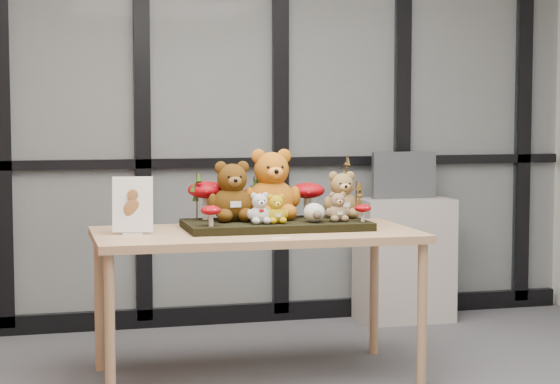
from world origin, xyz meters
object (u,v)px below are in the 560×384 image
object	(u,v)px
diorama_tray	(276,225)
mushroom_back_right	(308,198)
bear_pooh_yellow	(271,181)
bear_white_bow	(260,206)
plush_cream_hedgehog	(314,212)
display_table	(255,243)
mushroom_front_left	(211,215)
mushroom_back_left	(207,198)
monitor	(404,175)
bear_brown_medium	(232,188)
bear_beige_small	(338,205)
bear_small_yellow	(276,207)
cabinet	(404,260)
sign_holder	(133,208)
mushroom_front_right	(363,212)
bear_tan_back	(342,192)

from	to	relation	value
diorama_tray	mushroom_back_right	world-z (taller)	mushroom_back_right
bear_pooh_yellow	bear_white_bow	world-z (taller)	bear_pooh_yellow
bear_pooh_yellow	plush_cream_hedgehog	size ratio (longest dim) A/B	3.72
display_table	mushroom_front_left	distance (m)	0.31
diorama_tray	mushroom_back_left	distance (m)	0.40
bear_pooh_yellow	mushroom_front_left	xyz separation A→B (m)	(-0.38, -0.25, -0.15)
bear_white_bow	monitor	distance (m)	1.76
bear_brown_medium	monitor	size ratio (longest dim) A/B	0.79
bear_beige_small	plush_cream_hedgehog	world-z (taller)	bear_beige_small
bear_small_yellow	bear_pooh_yellow	bearing A→B (deg)	83.16
display_table	bear_beige_small	distance (m)	0.47
cabinet	bear_pooh_yellow	bearing A→B (deg)	-139.51
mushroom_back_right	cabinet	distance (m)	1.44
bear_beige_small	mushroom_back_right	world-z (taller)	mushroom_back_right
bear_white_bow	mushroom_back_right	bearing A→B (deg)	37.09
bear_white_bow	plush_cream_hedgehog	world-z (taller)	bear_white_bow
mushroom_front_left	cabinet	world-z (taller)	mushroom_front_left
mushroom_back_right	mushroom_front_left	distance (m)	0.65
display_table	bear_pooh_yellow	world-z (taller)	bear_pooh_yellow
bear_brown_medium	bear_beige_small	world-z (taller)	bear_brown_medium
bear_brown_medium	sign_holder	xyz separation A→B (m)	(-0.53, -0.10, -0.08)
bear_brown_medium	plush_cream_hedgehog	world-z (taller)	bear_brown_medium
bear_brown_medium	bear_beige_small	bearing A→B (deg)	-16.96
display_table	mushroom_front_right	distance (m)	0.58
bear_beige_small	bear_small_yellow	bearing A→B (deg)	-178.16
bear_beige_small	sign_holder	size ratio (longest dim) A/B	0.59
bear_pooh_yellow	bear_beige_small	xyz separation A→B (m)	(0.30, -0.21, -0.12)
diorama_tray	bear_tan_back	bearing A→B (deg)	10.35
mushroom_front_left	plush_cream_hedgehog	bearing A→B (deg)	3.92
mushroom_front_right	mushroom_back_right	bearing A→B (deg)	128.11
sign_holder	monitor	bearing A→B (deg)	40.88
mushroom_front_left	mushroom_back_left	bearing A→B (deg)	83.00
bear_brown_medium	mushroom_back_left	bearing A→B (deg)	139.52
diorama_tray	mushroom_back_left	size ratio (longest dim) A/B	4.25
bear_pooh_yellow	bear_white_bow	bearing A→B (deg)	-118.13
bear_pooh_yellow	monitor	xyz separation A→B (m)	(1.16, 1.01, -0.06)
sign_holder	cabinet	distance (m)	2.27
plush_cream_hedgehog	mushroom_front_right	distance (m)	0.26
display_table	mushroom_back_right	bearing A→B (deg)	31.13
bear_small_yellow	monitor	bearing A→B (deg)	46.76
display_table	bear_beige_small	size ratio (longest dim) A/B	9.81
bear_beige_small	sign_holder	world-z (taller)	sign_holder
bear_pooh_yellow	mushroom_front_right	xyz separation A→B (m)	(0.43, -0.25, -0.15)
bear_tan_back	mushroom_back_right	distance (m)	0.19
bear_beige_small	bear_white_bow	bearing A→B (deg)	-179.02
bear_pooh_yellow	cabinet	xyz separation A→B (m)	(1.16, 0.99, -0.61)
mushroom_front_left	display_table	bearing A→B (deg)	18.98
mushroom_back_left	monitor	bearing A→B (deg)	32.22
bear_white_bow	plush_cream_hedgehog	xyz separation A→B (m)	(0.29, -0.01, -0.03)
plush_cream_hedgehog	mushroom_back_left	xyz separation A→B (m)	(-0.51, 0.28, 0.06)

